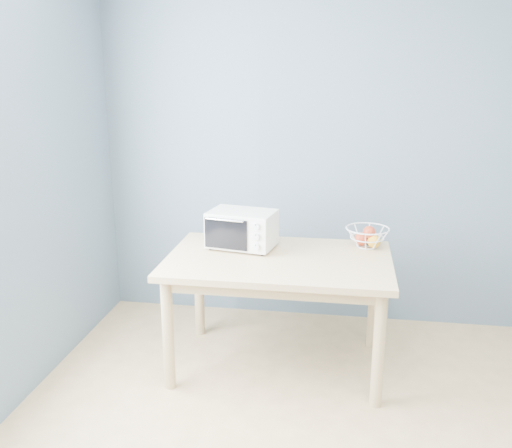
# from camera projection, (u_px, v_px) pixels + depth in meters

# --- Properties ---
(room) EXTENTS (4.01, 4.51, 2.61)m
(room) POSITION_uv_depth(u_px,v_px,m) (393.00, 247.00, 1.99)
(room) COLOR tan
(room) RESTS_ON ground
(dining_table) EXTENTS (1.40, 0.90, 0.75)m
(dining_table) POSITION_uv_depth(u_px,v_px,m) (279.00, 273.00, 3.59)
(dining_table) COLOR #D0B47D
(dining_table) RESTS_ON ground
(toaster_oven) EXTENTS (0.47, 0.36, 0.25)m
(toaster_oven) POSITION_uv_depth(u_px,v_px,m) (240.00, 228.00, 3.73)
(toaster_oven) COLOR beige
(toaster_oven) RESTS_ON dining_table
(fruit_basket) EXTENTS (0.32, 0.32, 0.15)m
(fruit_basket) POSITION_uv_depth(u_px,v_px,m) (368.00, 236.00, 3.75)
(fruit_basket) COLOR silver
(fruit_basket) RESTS_ON dining_table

